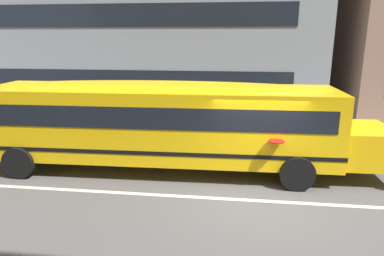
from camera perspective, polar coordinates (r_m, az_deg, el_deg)
name	(u,v)px	position (r m, az deg, el deg)	size (l,w,h in m)	color
ground_plane	(258,201)	(9.32, 10.79, -11.68)	(400.00, 400.00, 0.00)	#54514F
sidewalk_far	(249,128)	(16.21, 9.37, -0.07)	(120.00, 3.00, 0.01)	gray
lane_centreline	(258,201)	(9.32, 10.79, -11.67)	(110.00, 0.16, 0.01)	silver
school_bus	(167,119)	(10.76, -4.10, 1.56)	(12.51, 2.97, 2.79)	yellow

